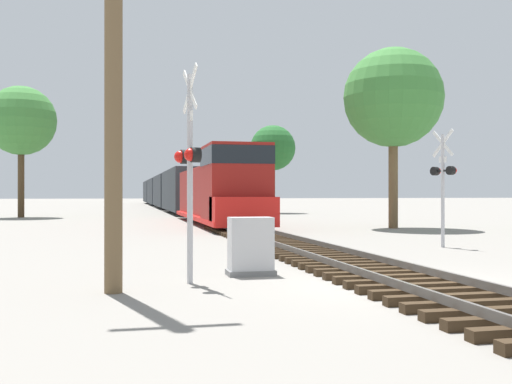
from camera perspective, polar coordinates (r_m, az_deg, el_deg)
ground_plane at (r=12.51m, az=13.55°, el=-8.57°), size 400.00×400.00×0.00m
rail_track_bed at (r=12.49m, az=13.55°, el=-7.95°), size 2.60×160.00×0.31m
freight_train at (r=71.24m, az=-8.32°, el=0.03°), size 3.00×89.88×4.21m
crossing_signal_near at (r=12.26m, az=-6.42°, el=2.90°), size 0.48×1.02×4.43m
crossing_signal_far at (r=21.30m, az=17.41°, el=1.35°), size 0.56×1.01×4.00m
relay_cabinet at (r=13.46m, az=-0.51°, el=-5.23°), size 1.06×0.62×1.30m
utility_pole at (r=11.77m, az=-13.42°, el=15.47°), size 1.80×0.33×9.80m
tree_far_right at (r=32.55m, az=12.93°, el=8.69°), size 5.21×5.21×9.47m
tree_mid_background at (r=49.03m, az=-21.47°, el=6.30°), size 5.24×5.24×9.97m
tree_deep_background at (r=55.86m, az=1.62°, el=4.18°), size 4.21×4.21×8.17m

